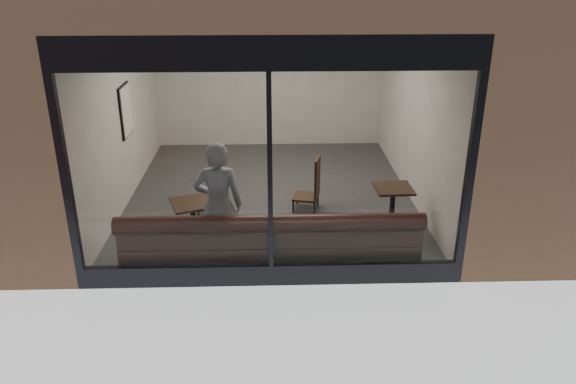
{
  "coord_description": "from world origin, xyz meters",
  "views": [
    {
      "loc": [
        0.01,
        -4.29,
        3.99
      ],
      "look_at": [
        0.23,
        2.4,
        1.17
      ],
      "focal_mm": 35.0,
      "sensor_mm": 36.0,
      "label": 1
    }
  ],
  "objects_px": {
    "person": "(219,205)",
    "cafe_chair_right": "(306,197)",
    "cafe_table_left": "(192,203)",
    "cafe_chair_left": "(211,209)",
    "banquette": "(271,255)",
    "cafe_table_right": "(394,188)"
  },
  "relations": [
    {
      "from": "person",
      "to": "cafe_chair_right",
      "type": "height_order",
      "value": "person"
    },
    {
      "from": "cafe_table_left",
      "to": "cafe_chair_left",
      "type": "relative_size",
      "value": 1.43
    },
    {
      "from": "banquette",
      "to": "person",
      "type": "bearing_deg",
      "value": 164.45
    },
    {
      "from": "cafe_table_left",
      "to": "cafe_table_right",
      "type": "distance_m",
      "value": 3.02
    },
    {
      "from": "cafe_chair_left",
      "to": "cafe_chair_right",
      "type": "xyz_separation_m",
      "value": [
        1.55,
        0.46,
        0.0
      ]
    },
    {
      "from": "person",
      "to": "cafe_chair_left",
      "type": "distance_m",
      "value": 1.47
    },
    {
      "from": "cafe_table_left",
      "to": "cafe_table_right",
      "type": "relative_size",
      "value": 1.02
    },
    {
      "from": "person",
      "to": "cafe_chair_left",
      "type": "bearing_deg",
      "value": -77.82
    },
    {
      "from": "banquette",
      "to": "cafe_chair_right",
      "type": "height_order",
      "value": "banquette"
    },
    {
      "from": "banquette",
      "to": "person",
      "type": "relative_size",
      "value": 2.24
    },
    {
      "from": "cafe_table_right",
      "to": "cafe_chair_right",
      "type": "height_order",
      "value": "cafe_table_right"
    },
    {
      "from": "cafe_table_right",
      "to": "cafe_chair_right",
      "type": "distance_m",
      "value": 1.63
    },
    {
      "from": "banquette",
      "to": "person",
      "type": "xyz_separation_m",
      "value": [
        -0.7,
        0.19,
        0.67
      ]
    },
    {
      "from": "cafe_table_left",
      "to": "cafe_chair_right",
      "type": "height_order",
      "value": "cafe_table_left"
    },
    {
      "from": "cafe_chair_left",
      "to": "cafe_chair_right",
      "type": "distance_m",
      "value": 1.62
    },
    {
      "from": "cafe_table_left",
      "to": "cafe_table_right",
      "type": "bearing_deg",
      "value": 8.74
    },
    {
      "from": "person",
      "to": "cafe_chair_left",
      "type": "xyz_separation_m",
      "value": [
        -0.26,
        1.29,
        -0.65
      ]
    },
    {
      "from": "banquette",
      "to": "cafe_chair_left",
      "type": "distance_m",
      "value": 1.77
    },
    {
      "from": "person",
      "to": "cafe_chair_right",
      "type": "bearing_deg",
      "value": -125.64
    },
    {
      "from": "banquette",
      "to": "cafe_chair_right",
      "type": "relative_size",
      "value": 9.76
    },
    {
      "from": "banquette",
      "to": "cafe_chair_right",
      "type": "xyz_separation_m",
      "value": [
        0.6,
        1.94,
        0.01
      ]
    },
    {
      "from": "cafe_table_left",
      "to": "cafe_chair_right",
      "type": "relative_size",
      "value": 1.39
    }
  ]
}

